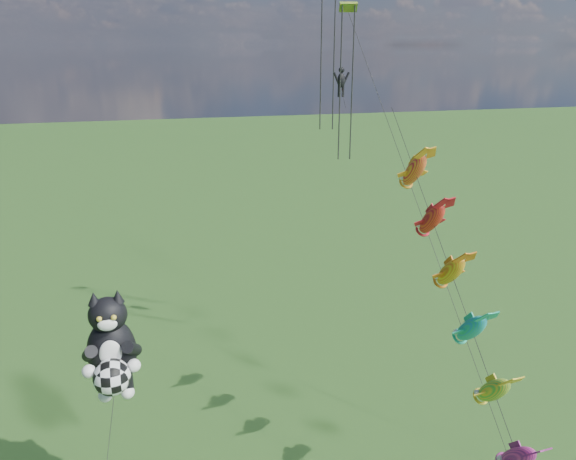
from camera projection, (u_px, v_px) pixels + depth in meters
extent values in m
cylinder|color=black|center=(107.00, 460.00, 24.38)|extent=(1.16, 2.53, 5.73)
ellipsoid|color=black|center=(112.00, 351.00, 24.54)|extent=(2.61, 2.40, 3.08)
ellipsoid|color=black|center=(108.00, 315.00, 23.88)|extent=(2.07, 1.99, 1.56)
cone|color=black|center=(94.00, 298.00, 23.51)|extent=(0.70, 0.70, 0.58)
cone|color=black|center=(118.00, 296.00, 23.74)|extent=(0.70, 0.70, 0.58)
ellipsoid|color=white|center=(107.00, 324.00, 23.35)|extent=(0.90, 0.68, 0.56)
ellipsoid|color=white|center=(111.00, 354.00, 23.79)|extent=(1.03, 0.70, 1.27)
sphere|color=gold|center=(99.00, 319.00, 23.12)|extent=(0.23, 0.23, 0.23)
sphere|color=gold|center=(114.00, 318.00, 23.26)|extent=(0.23, 0.23, 0.23)
sphere|color=white|center=(89.00, 371.00, 23.47)|extent=(0.58, 0.58, 0.58)
sphere|color=white|center=(134.00, 366.00, 23.90)|extent=(0.58, 0.58, 0.58)
sphere|color=white|center=(105.00, 395.00, 24.95)|extent=(0.62, 0.62, 0.62)
sphere|color=white|center=(128.00, 392.00, 25.17)|extent=(0.62, 0.62, 0.62)
sphere|color=white|center=(112.00, 377.00, 23.50)|extent=(1.56, 1.56, 1.56)
cylinder|color=black|center=(472.00, 331.00, 23.72)|extent=(1.38, 15.78, 17.07)
ellipsoid|color=#D8338A|center=(518.00, 458.00, 21.78)|extent=(0.93, 2.14, 2.16)
ellipsoid|color=green|center=(493.00, 390.00, 22.77)|extent=(0.93, 2.14, 2.16)
ellipsoid|color=#1991BF|center=(471.00, 328.00, 23.76)|extent=(0.93, 2.14, 2.16)
ellipsoid|color=yellow|center=(451.00, 272.00, 24.75)|extent=(0.93, 2.14, 2.16)
ellipsoid|color=#E54419|center=(432.00, 219.00, 25.74)|extent=(0.93, 2.14, 2.16)
ellipsoid|color=red|center=(414.00, 171.00, 26.73)|extent=(0.93, 2.14, 2.16)
cylinder|color=black|center=(412.00, 189.00, 30.86)|extent=(4.80, 16.42, 24.94)
cube|color=#0D9E1D|center=(348.00, 7.00, 31.96)|extent=(1.09, 0.67, 0.56)
cylinder|color=black|center=(340.00, 88.00, 33.28)|extent=(0.08, 0.08, 8.94)
cylinder|color=black|center=(351.00, 88.00, 33.45)|extent=(0.08, 0.08, 8.94)
cylinder|color=black|center=(321.00, 55.00, 35.57)|extent=(0.08, 0.08, 9.72)
cylinder|color=black|center=(334.00, 55.00, 35.77)|extent=(0.08, 0.08, 9.72)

